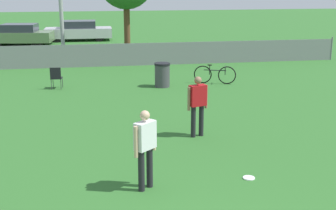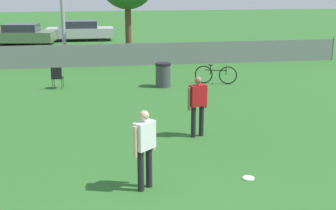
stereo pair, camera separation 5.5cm
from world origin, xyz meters
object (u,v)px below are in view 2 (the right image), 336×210
bicycle_sideline (216,75)px  parked_car_silver (80,31)px  trash_bin (163,75)px  parked_car_olive (22,35)px  player_receiver_white (145,144)px  folding_chair_sideline (57,76)px  player_defender_red (198,102)px  frisbee_disc (248,178)px

bicycle_sideline → parked_car_silver: (-5.65, 15.15, 0.30)m
trash_bin → parked_car_olive: size_ratio=0.22×
player_receiver_white → folding_chair_sideline: size_ratio=1.92×
parked_car_olive → trash_bin: bearing=-54.5°
player_defender_red → parked_car_silver: 21.76m
player_defender_red → folding_chair_sideline: size_ratio=1.92×
parked_car_olive → parked_car_silver: parked_car_silver is taller
frisbee_disc → trash_bin: 9.06m
player_defender_red → player_receiver_white: same height
frisbee_disc → bicycle_sideline: (1.75, 9.24, 0.36)m
player_defender_red → bicycle_sideline: size_ratio=1.01×
player_defender_red → bicycle_sideline: player_defender_red is taller
folding_chair_sideline → bicycle_sideline: size_ratio=0.53×
frisbee_disc → parked_car_silver: (-3.90, 24.39, 0.67)m
player_defender_red → frisbee_disc: player_defender_red is taller
trash_bin → frisbee_disc: bearing=-87.2°
player_defender_red → parked_car_olive: 20.98m
player_defender_red → trash_bin: 6.15m
player_receiver_white → bicycle_sideline: (3.98, 9.37, -0.58)m
parked_car_olive → player_receiver_white: bearing=-69.0°
player_defender_red → frisbee_disc: 3.09m
player_defender_red → parked_car_silver: bearing=81.6°
player_defender_red → player_receiver_white: bearing=-137.8°
folding_chair_sideline → player_receiver_white: bearing=110.1°
player_receiver_white → frisbee_disc: size_ratio=6.33×
trash_bin → parked_car_olive: (-7.14, 13.59, 0.19)m
frisbee_disc → trash_bin: trash_bin is taller
frisbee_disc → parked_car_olive: (-7.58, 22.63, 0.66)m
frisbee_disc → trash_bin: (-0.44, 9.04, 0.46)m
folding_chair_sideline → bicycle_sideline: bearing=-174.5°
parked_car_silver → bicycle_sideline: bearing=-68.7°
player_receiver_white → frisbee_disc: 2.42m
trash_bin → parked_car_silver: parked_car_silver is taller
parked_car_silver → folding_chair_sideline: bearing=-91.5°
player_defender_red → trash_bin: size_ratio=1.74×
player_receiver_white → frisbee_disc: (2.23, 0.13, -0.94)m
parked_car_silver → parked_car_olive: bearing=-153.6°
parked_car_silver → player_receiver_white: bearing=-85.2°
player_receiver_white → parked_car_olive: (-5.35, 22.76, -0.29)m
frisbee_disc → parked_car_silver: parked_car_silver is taller
player_receiver_white → folding_chair_sideline: bearing=62.5°
folding_chair_sideline → parked_car_olive: (-3.04, 13.29, 0.18)m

